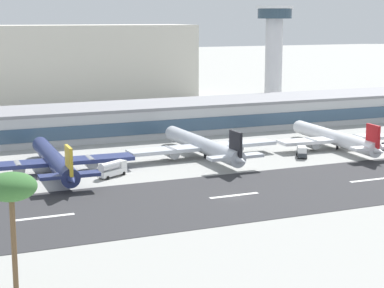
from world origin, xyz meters
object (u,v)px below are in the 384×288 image
(airliner_black_tail_gate_1, at_px, (205,146))
(palm_tree_1, at_px, (11,189))
(airliner_red_tail_gate_2, at_px, (337,139))
(service_box_truck_0, at_px, (302,151))
(service_fuel_truck_1, at_px, (112,169))
(terminal_building, at_px, (154,118))
(distant_hotel_block, at_px, (75,63))
(control_tower, at_px, (274,45))
(airliner_gold_tail_gate_0, at_px, (55,161))

(airliner_black_tail_gate_1, distance_m, palm_tree_1, 100.01)
(airliner_black_tail_gate_1, distance_m, airliner_red_tail_gate_2, 42.30)
(service_box_truck_0, bearing_deg, service_fuel_truck_1, 118.25)
(terminal_building, relative_size, distant_hotel_block, 1.89)
(airliner_red_tail_gate_2, height_order, palm_tree_1, palm_tree_1)
(distant_hotel_block, xyz_separation_m, palm_tree_1, (-62.11, -222.13, -2.38))
(airliner_black_tail_gate_1, xyz_separation_m, airliner_red_tail_gate_2, (42.11, -4.03, -0.10))
(control_tower, height_order, airliner_red_tail_gate_2, control_tower)
(terminal_building, height_order, palm_tree_1, palm_tree_1)
(airliner_black_tail_gate_1, height_order, airliner_red_tail_gate_2, airliner_black_tail_gate_1)
(service_fuel_truck_1, bearing_deg, palm_tree_1, -148.06)
(airliner_gold_tail_gate_0, distance_m, palm_tree_1, 76.05)
(airliner_gold_tail_gate_0, xyz_separation_m, service_box_truck_0, (69.22, -6.42, -1.61))
(service_box_truck_0, height_order, palm_tree_1, palm_tree_1)
(control_tower, distance_m, distant_hotel_block, 95.34)
(distant_hotel_block, xyz_separation_m, service_fuel_truck_1, (-28.64, -157.92, -15.87))
(airliner_gold_tail_gate_0, bearing_deg, control_tower, -49.93)
(control_tower, xyz_separation_m, airliner_gold_tail_gate_0, (-115.67, -91.12, -23.96))
(terminal_building, height_order, control_tower, control_tower)
(airliner_gold_tail_gate_0, height_order, palm_tree_1, palm_tree_1)
(airliner_gold_tail_gate_0, distance_m, service_box_truck_0, 69.53)
(airliner_black_tail_gate_1, bearing_deg, terminal_building, -2.70)
(airliner_gold_tail_gate_0, relative_size, airliner_red_tail_gate_2, 1.04)
(airliner_black_tail_gate_1, height_order, palm_tree_1, palm_tree_1)
(distant_hotel_block, bearing_deg, service_fuel_truck_1, -100.28)
(distant_hotel_block, height_order, palm_tree_1, distant_hotel_block)
(terminal_building, bearing_deg, airliner_red_tail_gate_2, -50.36)
(terminal_building, height_order, service_box_truck_0, terminal_building)
(control_tower, relative_size, airliner_gold_tail_gate_0, 0.87)
(airliner_red_tail_gate_2, bearing_deg, airliner_gold_tail_gate_0, 92.78)
(terminal_building, bearing_deg, palm_tree_1, -118.40)
(airliner_red_tail_gate_2, distance_m, palm_tree_1, 128.80)
(airliner_black_tail_gate_1, xyz_separation_m, palm_tree_1, (-64.19, -75.73, 12.14))
(terminal_building, height_order, airliner_red_tail_gate_2, terminal_building)
(service_box_truck_0, relative_size, service_fuel_truck_1, 0.74)
(airliner_gold_tail_gate_0, xyz_separation_m, service_fuel_truck_1, (12.63, -7.93, -1.37))
(distant_hotel_block, relative_size, airliner_red_tail_gate_2, 2.30)
(airliner_gold_tail_gate_0, height_order, airliner_red_tail_gate_2, airliner_gold_tail_gate_0)
(control_tower, xyz_separation_m, distant_hotel_block, (-74.39, 58.88, -9.45))
(distant_hotel_block, xyz_separation_m, airliner_red_tail_gate_2, (44.18, -150.42, -14.62))
(service_box_truck_0, distance_m, palm_tree_1, 112.32)
(terminal_building, bearing_deg, service_fuel_truck_1, -119.37)
(airliner_gold_tail_gate_0, relative_size, service_fuel_truck_1, 5.90)
(control_tower, bearing_deg, service_box_truck_0, -115.46)
(terminal_building, height_order, distant_hotel_block, distant_hotel_block)
(palm_tree_1, bearing_deg, service_box_truck_0, 36.12)
(control_tower, distance_m, service_fuel_truck_1, 145.14)
(control_tower, relative_size, distant_hotel_block, 0.39)
(service_fuel_truck_1, relative_size, palm_tree_1, 0.48)
(terminal_building, distance_m, airliner_red_tail_gate_2, 64.06)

